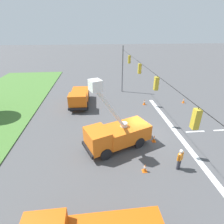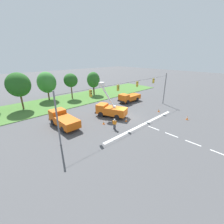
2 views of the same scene
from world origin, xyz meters
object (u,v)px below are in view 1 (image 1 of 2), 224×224
Objects in this scene: road_worker at (180,158)px; traffic_cone_foreground_right at (154,138)px; utility_truck_bucket_lift at (116,134)px; traffic_cone_foreground_left at (184,101)px; traffic_cone_mid_right at (145,168)px; utility_truck_support_near at (79,97)px; traffic_cone_mid_left at (144,102)px.

traffic_cone_foreground_right is at bearing 11.61° from road_worker.
traffic_cone_foreground_left is (9.01, -10.67, -1.02)m from utility_truck_bucket_lift.
utility_truck_bucket_lift reaches higher than traffic_cone_mid_right.
traffic_cone_foreground_left reaches higher than traffic_cone_mid_right.
traffic_cone_mid_right is at bearing 152.48° from traffic_cone_foreground_right.
traffic_cone_foreground_right is at bearing -27.52° from traffic_cone_mid_right.
utility_truck_support_near is 15.30m from road_worker.
utility_truck_support_near is at bearing 87.03° from traffic_cone_foreground_left.
traffic_cone_foreground_right is (3.55, 0.73, -0.66)m from road_worker.
utility_truck_bucket_lift reaches higher than traffic_cone_foreground_right.
road_worker reaches higher than traffic_cone_mid_left.
road_worker is at bearing -168.39° from traffic_cone_foreground_right.
utility_truck_support_near reaches higher than road_worker.
traffic_cone_foreground_left is at bearing -36.18° from traffic_cone_mid_right.
road_worker is 2.54× the size of traffic_cone_mid_right.
utility_truck_bucket_lift reaches higher than traffic_cone_foreground_left.
traffic_cone_foreground_left is (-0.75, -14.51, -0.78)m from utility_truck_support_near.
traffic_cone_foreground_right is 0.95× the size of traffic_cone_mid_left.
traffic_cone_mid_left reaches higher than traffic_cone_foreground_right.
traffic_cone_mid_left is (-0.81, -8.84, -0.77)m from utility_truck_support_near.
utility_truck_support_near is at bearing 38.51° from traffic_cone_foreground_right.
utility_truck_support_near is at bearing 84.74° from traffic_cone_mid_left.
utility_truck_support_near is 8.87× the size of traffic_cone_mid_right.
utility_truck_support_near is 3.49× the size of road_worker.
utility_truck_bucket_lift reaches higher than traffic_cone_mid_left.
utility_truck_support_near is 14.55m from traffic_cone_foreground_left.
traffic_cone_foreground_right reaches higher than traffic_cone_mid_right.
road_worker reaches higher than traffic_cone_foreground_right.
road_worker is at bearing 152.54° from traffic_cone_foreground_left.
traffic_cone_mid_left is (8.95, -5.00, -1.01)m from utility_truck_bucket_lift.
traffic_cone_foreground_right is 1.01× the size of traffic_cone_mid_right.
road_worker is at bearing -126.00° from utility_truck_bucket_lift.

